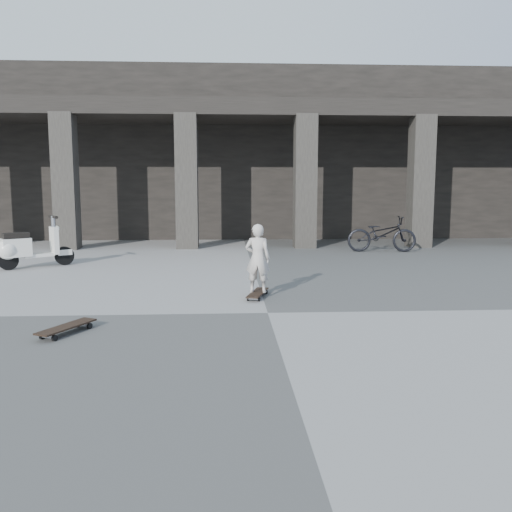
{
  "coord_description": "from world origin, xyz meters",
  "views": [
    {
      "loc": [
        -0.62,
        -7.95,
        1.92
      ],
      "look_at": [
        -0.09,
        1.65,
        0.65
      ],
      "focal_mm": 38.0,
      "sensor_mm": 36.0,
      "label": 1
    }
  ],
  "objects": [
    {
      "name": "colonnade",
      "position": [
        -0.0,
        13.77,
        3.03
      ],
      "size": [
        28.0,
        8.82,
        6.0
      ],
      "color": "black",
      "rests_on": "ground"
    },
    {
      "name": "scooter",
      "position": [
        -5.28,
        4.64,
        0.47
      ],
      "size": [
        1.5,
        1.11,
        1.2
      ],
      "rotation": [
        0.0,
        0.0,
        0.59
      ],
      "color": "black",
      "rests_on": "ground"
    },
    {
      "name": "skateboard_spare",
      "position": [
        -2.69,
        -1.01,
        0.08
      ],
      "size": [
        0.61,
        0.91,
        0.11
      ],
      "rotation": [
        0.0,
        0.0,
        1.1
      ],
      "color": "black",
      "rests_on": "ground"
    },
    {
      "name": "bicycle",
      "position": [
        3.85,
        7.3,
        0.51
      ],
      "size": [
        2.01,
        0.87,
        1.02
      ],
      "primitive_type": "imported",
      "rotation": [
        0.0,
        0.0,
        1.47
      ],
      "color": "black",
      "rests_on": "ground"
    },
    {
      "name": "child",
      "position": [
        -0.09,
        1.15,
        0.68
      ],
      "size": [
        0.48,
        0.36,
        1.17
      ],
      "primitive_type": "imported",
      "rotation": [
        0.0,
        0.0,
        2.93
      ],
      "color": "beige",
      "rests_on": "longboard"
    },
    {
      "name": "ground",
      "position": [
        0.0,
        0.0,
        0.0
      ],
      "size": [
        90.0,
        90.0,
        0.0
      ],
      "primitive_type": "plane",
      "color": "#4B4A48",
      "rests_on": "ground"
    },
    {
      "name": "longboard",
      "position": [
        -0.09,
        1.15,
        0.07
      ],
      "size": [
        0.45,
        0.93,
        0.09
      ],
      "rotation": [
        0.0,
        0.0,
        1.3
      ],
      "color": "black",
      "rests_on": "ground"
    }
  ]
}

